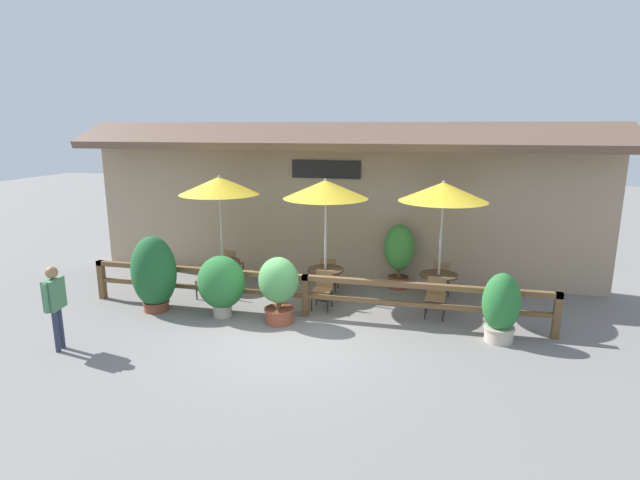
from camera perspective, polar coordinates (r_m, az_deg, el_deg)
The scene contains 21 objects.
ground_plane at distance 10.27m, azimuth -3.20°, elevation -10.77°, with size 60.00×60.00×0.00m, color slate.
building_facade at distance 13.53m, azimuth 1.63°, elevation 4.58°, with size 14.28×1.49×4.23m.
patio_railing at distance 10.97m, azimuth -1.68°, elevation -5.30°, with size 10.40×0.14×0.95m.
patio_umbrella_near at distance 12.65m, azimuth -11.43°, elevation 6.10°, with size 2.00×2.00×2.93m.
dining_table_near at distance 13.05m, azimuth -11.03°, elevation -2.97°, with size 0.88×0.88×0.76m.
chair_near_streetside at distance 12.49m, azimuth -12.58°, elevation -4.28°, with size 0.50×0.50×0.88m.
chair_near_wallside at distance 13.73m, azimuth -10.03°, elevation -2.62°, with size 0.49×0.49×0.88m.
patio_umbrella_middle at distance 11.65m, azimuth 0.65°, elevation 5.79°, with size 2.00×2.00×2.93m.
dining_table_middle at distance 12.08m, azimuth 0.63°, elevation -4.02°, with size 0.88×0.88×0.76m.
chair_middle_streetside at distance 11.50m, azimuth 0.32°, elevation -5.46°, with size 0.45×0.45×0.88m.
chair_middle_wallside at distance 12.72m, azimuth 1.03°, elevation -3.66°, with size 0.42×0.42×0.88m.
patio_umbrella_far at distance 11.54m, azimuth 13.91°, elevation 5.34°, with size 2.00×2.00×2.93m.
dining_table_far at distance 11.97m, azimuth 13.38°, elevation -4.54°, with size 0.88×0.88×0.76m.
chair_far_streetside at distance 11.31m, azimuth 13.09°, elevation -6.14°, with size 0.45×0.45×0.88m.
chair_far_wallside at distance 12.71m, azimuth 13.65°, elevation -4.05°, with size 0.44×0.44×0.88m.
potted_plant_tall_tropical at distance 11.15m, azimuth -11.20°, elevation -4.88°, with size 1.05×0.95×1.38m.
potted_plant_corner_fern at distance 11.86m, azimuth -18.45°, elevation -3.65°, with size 1.02×0.92×1.74m.
potted_plant_broad_leaf at distance 10.34m, azimuth 19.98°, elevation -7.24°, with size 0.72×0.65×1.38m.
potted_plant_entrance_palm at distance 10.61m, azimuth -4.75°, elevation -5.25°, with size 0.86×0.78×1.44m.
potted_plant_small_flowering at distance 12.98m, azimuth 9.02°, elevation -1.34°, with size 0.77×0.69×1.68m.
pedestrian at distance 10.44m, azimuth -28.08°, elevation -5.78°, with size 0.28×0.57×1.63m.
Camera 1 is at (2.72, -9.01, 4.11)m, focal length 28.00 mm.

